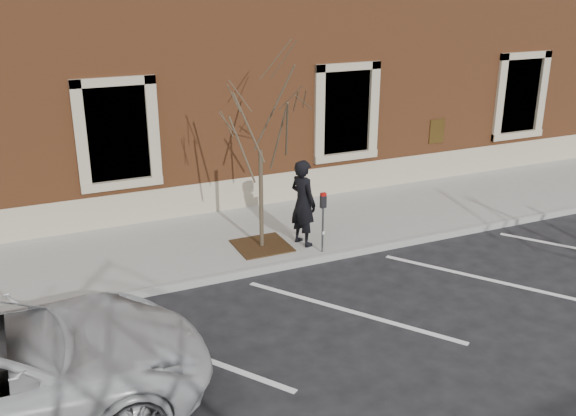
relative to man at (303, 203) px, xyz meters
name	(u,v)px	position (x,y,z in m)	size (l,w,h in m)	color
ground	(299,265)	(-0.41, -0.71, -1.13)	(120.00, 120.00, 0.00)	#28282B
sidewalk_near	(268,233)	(-0.41, 1.04, -1.05)	(40.00, 3.50, 0.15)	#A5A59B
curb_near	(300,263)	(-0.41, -0.76, -1.05)	(40.00, 0.12, 0.15)	#9E9E99
parking_stripes	(350,311)	(-0.41, -2.91, -1.12)	(28.00, 4.40, 0.01)	silver
building_civic	(189,41)	(-0.41, 7.03, 2.87)	(40.00, 8.62, 8.00)	brown
man	(303,203)	(0.00, 0.00, 0.00)	(0.71, 0.47, 1.95)	black
parking_meter	(323,211)	(0.19, -0.59, -0.03)	(0.12, 0.09, 1.36)	#595B60
tree_grate	(262,246)	(-0.90, 0.24, -0.96)	(1.16, 1.16, 0.03)	#3C2313
sapling	(260,122)	(-0.90, 0.24, 1.83)	(2.40, 2.40, 4.01)	#4D3F2F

